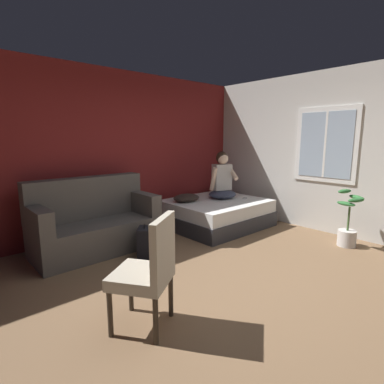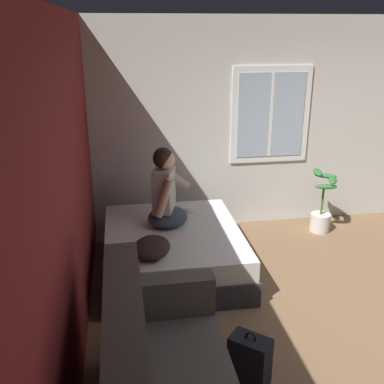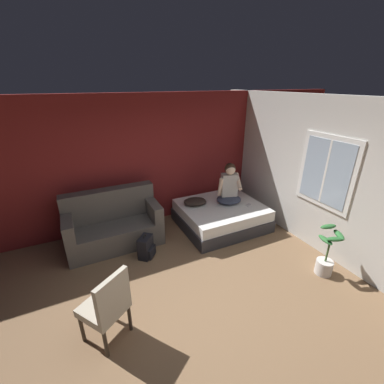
{
  "view_description": "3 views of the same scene",
  "coord_description": "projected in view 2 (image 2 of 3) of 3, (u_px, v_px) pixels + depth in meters",
  "views": [
    {
      "loc": [
        -2.39,
        -1.88,
        1.6
      ],
      "look_at": [
        0.56,
        1.43,
        0.8
      ],
      "focal_mm": 28.0,
      "sensor_mm": 36.0,
      "label": 1
    },
    {
      "loc": [
        -2.89,
        2.32,
        2.57
      ],
      "look_at": [
        0.92,
        1.7,
        1.13
      ],
      "focal_mm": 42.0,
      "sensor_mm": 36.0,
      "label": 2
    },
    {
      "loc": [
        -1.18,
        -2.29,
        2.88
      ],
      "look_at": [
        0.77,
        1.73,
        0.96
      ],
      "focal_mm": 24.0,
      "sensor_mm": 36.0,
      "label": 3
    }
  ],
  "objects": [
    {
      "name": "throw_pillow",
      "position": [
        152.0,
        247.0,
        4.35
      ],
      "size": [
        0.54,
        0.45,
        0.14
      ],
      "primitive_type": "ellipsoid",
      "rotation": [
        0.0,
        0.0,
        -0.21
      ],
      "color": "#2D231E",
      "rests_on": "bed"
    },
    {
      "name": "cell_phone",
      "position": [
        188.0,
        211.0,
        5.38
      ],
      "size": [
        0.16,
        0.13,
        0.01
      ],
      "primitive_type": "cube",
      "rotation": [
        0.0,
        0.0,
        5.18
      ],
      "color": "#B7B7BC",
      "rests_on": "bed"
    },
    {
      "name": "wall_side_with_window",
      "position": [
        296.0,
        123.0,
        5.96
      ],
      "size": [
        0.19,
        6.83,
        2.7
      ],
      "color": "silver",
      "rests_on": "ground"
    },
    {
      "name": "backpack",
      "position": [
        250.0,
        361.0,
        3.39
      ],
      "size": [
        0.35,
        0.35,
        0.46
      ],
      "color": "black",
      "rests_on": "ground"
    },
    {
      "name": "bed",
      "position": [
        173.0,
        251.0,
        4.95
      ],
      "size": [
        1.71,
        1.5,
        0.48
      ],
      "color": "#2D2D33",
      "rests_on": "ground"
    },
    {
      "name": "person_seated",
      "position": [
        166.0,
        194.0,
        4.93
      ],
      "size": [
        0.63,
        0.58,
        0.88
      ],
      "color": "#383D51",
      "rests_on": "bed"
    },
    {
      "name": "potted_plant",
      "position": [
        322.0,
        210.0,
        5.88
      ],
      "size": [
        0.39,
        0.37,
        0.85
      ],
      "color": "silver",
      "rests_on": "ground"
    },
    {
      "name": "wall_back_accent",
      "position": [
        55.0,
        218.0,
        3.03
      ],
      "size": [
        10.28,
        0.16,
        2.7
      ],
      "primitive_type": "cube",
      "color": "maroon",
      "rests_on": "ground"
    }
  ]
}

